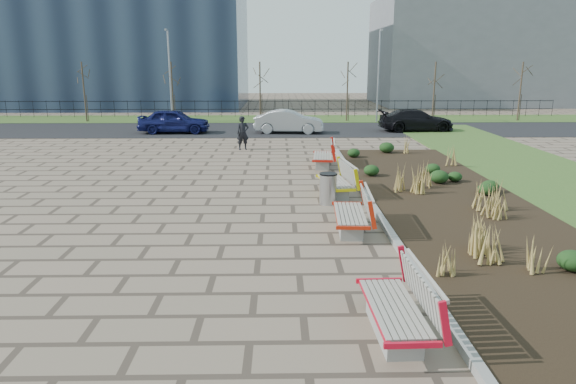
{
  "coord_description": "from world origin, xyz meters",
  "views": [
    {
      "loc": [
        1.28,
        -9.29,
        4.03
      ],
      "look_at": [
        1.5,
        3.0,
        0.9
      ],
      "focal_mm": 32.0,
      "sensor_mm": 36.0,
      "label": 1
    }
  ],
  "objects_px": {
    "lamp_west": "(170,77)",
    "lamp_east": "(378,77)",
    "bench_c": "(335,180)",
    "bench_d": "(323,154)",
    "litter_bin": "(328,189)",
    "pedestrian": "(243,133)",
    "car_blue": "(174,121)",
    "car_silver": "(289,122)",
    "bench_a": "(394,304)",
    "bench_b": "(350,212)",
    "car_black": "(416,120)"
  },
  "relations": [
    {
      "from": "bench_c",
      "to": "lamp_west",
      "type": "height_order",
      "value": "lamp_west"
    },
    {
      "from": "bench_d",
      "to": "lamp_east",
      "type": "height_order",
      "value": "lamp_east"
    },
    {
      "from": "bench_c",
      "to": "bench_d",
      "type": "relative_size",
      "value": 1.0
    },
    {
      "from": "lamp_east",
      "to": "litter_bin",
      "type": "bearing_deg",
      "value": -104.23
    },
    {
      "from": "bench_a",
      "to": "car_silver",
      "type": "relative_size",
      "value": 0.53
    },
    {
      "from": "car_silver",
      "to": "bench_b",
      "type": "bearing_deg",
      "value": -171.79
    },
    {
      "from": "bench_b",
      "to": "bench_c",
      "type": "distance_m",
      "value": 3.43
    },
    {
      "from": "car_black",
      "to": "litter_bin",
      "type": "bearing_deg",
      "value": 153.45
    },
    {
      "from": "bench_c",
      "to": "litter_bin",
      "type": "distance_m",
      "value": 0.99
    },
    {
      "from": "car_blue",
      "to": "lamp_west",
      "type": "height_order",
      "value": "lamp_west"
    },
    {
      "from": "car_black",
      "to": "lamp_west",
      "type": "distance_m",
      "value": 16.36
    },
    {
      "from": "car_blue",
      "to": "car_silver",
      "type": "bearing_deg",
      "value": -90.98
    },
    {
      "from": "pedestrian",
      "to": "car_blue",
      "type": "height_order",
      "value": "pedestrian"
    },
    {
      "from": "bench_b",
      "to": "pedestrian",
      "type": "relative_size",
      "value": 1.33
    },
    {
      "from": "bench_d",
      "to": "car_silver",
      "type": "height_order",
      "value": "car_silver"
    },
    {
      "from": "car_blue",
      "to": "litter_bin",
      "type": "bearing_deg",
      "value": -154.24
    },
    {
      "from": "lamp_west",
      "to": "bench_a",
      "type": "bearing_deg",
      "value": -72.34
    },
    {
      "from": "bench_b",
      "to": "lamp_west",
      "type": "distance_m",
      "value": 25.18
    },
    {
      "from": "bench_c",
      "to": "lamp_east",
      "type": "distance_m",
      "value": 20.72
    },
    {
      "from": "litter_bin",
      "to": "lamp_west",
      "type": "height_order",
      "value": "lamp_west"
    },
    {
      "from": "pedestrian",
      "to": "car_silver",
      "type": "xyz_separation_m",
      "value": [
        2.28,
        5.72,
        -0.11
      ]
    },
    {
      "from": "pedestrian",
      "to": "car_black",
      "type": "relative_size",
      "value": 0.36
    },
    {
      "from": "bench_d",
      "to": "lamp_east",
      "type": "bearing_deg",
      "value": 77.34
    },
    {
      "from": "bench_d",
      "to": "litter_bin",
      "type": "distance_m",
      "value": 5.47
    },
    {
      "from": "car_silver",
      "to": "car_black",
      "type": "xyz_separation_m",
      "value": [
        7.58,
        0.75,
        -0.02
      ]
    },
    {
      "from": "bench_a",
      "to": "car_silver",
      "type": "height_order",
      "value": "car_silver"
    },
    {
      "from": "litter_bin",
      "to": "pedestrian",
      "type": "distance_m",
      "value": 10.09
    },
    {
      "from": "bench_a",
      "to": "bench_d",
      "type": "distance_m",
      "value": 12.85
    },
    {
      "from": "litter_bin",
      "to": "bench_b",
      "type": "bearing_deg",
      "value": -83.22
    },
    {
      "from": "litter_bin",
      "to": "car_black",
      "type": "distance_m",
      "value": 17.42
    },
    {
      "from": "bench_c",
      "to": "litter_bin",
      "type": "xyz_separation_m",
      "value": [
        -0.3,
        -0.94,
        -0.05
      ]
    },
    {
      "from": "bench_d",
      "to": "litter_bin",
      "type": "xyz_separation_m",
      "value": [
        -0.3,
        -5.46,
        -0.05
      ]
    },
    {
      "from": "bench_c",
      "to": "car_black",
      "type": "bearing_deg",
      "value": 59.66
    },
    {
      "from": "car_blue",
      "to": "lamp_east",
      "type": "relative_size",
      "value": 0.68
    },
    {
      "from": "bench_b",
      "to": "bench_d",
      "type": "height_order",
      "value": "same"
    },
    {
      "from": "litter_bin",
      "to": "bench_a",
      "type": "bearing_deg",
      "value": -87.7
    },
    {
      "from": "car_silver",
      "to": "pedestrian",
      "type": "bearing_deg",
      "value": 162.85
    },
    {
      "from": "car_silver",
      "to": "lamp_east",
      "type": "xyz_separation_m",
      "value": [
        6.14,
        5.57,
        2.36
      ]
    },
    {
      "from": "litter_bin",
      "to": "car_black",
      "type": "relative_size",
      "value": 0.2
    },
    {
      "from": "pedestrian",
      "to": "lamp_east",
      "type": "distance_m",
      "value": 14.26
    },
    {
      "from": "bench_d",
      "to": "lamp_west",
      "type": "relative_size",
      "value": 0.35
    },
    {
      "from": "bench_c",
      "to": "bench_a",
      "type": "bearing_deg",
      "value": -97.24
    },
    {
      "from": "bench_a",
      "to": "car_silver",
      "type": "xyz_separation_m",
      "value": [
        -1.14,
        22.71,
        0.18
      ]
    },
    {
      "from": "litter_bin",
      "to": "lamp_east",
      "type": "xyz_separation_m",
      "value": [
        5.3,
        20.89,
        2.59
      ]
    },
    {
      "from": "lamp_west",
      "to": "lamp_east",
      "type": "xyz_separation_m",
      "value": [
        14.0,
        0.0,
        0.0
      ]
    },
    {
      "from": "bench_a",
      "to": "bench_c",
      "type": "xyz_separation_m",
      "value": [
        0.0,
        8.33,
        0.0
      ]
    },
    {
      "from": "pedestrian",
      "to": "car_black",
      "type": "distance_m",
      "value": 11.79
    },
    {
      "from": "bench_a",
      "to": "lamp_west",
      "type": "height_order",
      "value": "lamp_west"
    },
    {
      "from": "pedestrian",
      "to": "car_silver",
      "type": "bearing_deg",
      "value": 51.69
    },
    {
      "from": "lamp_east",
      "to": "bench_b",
      "type": "bearing_deg",
      "value": -102.07
    }
  ]
}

